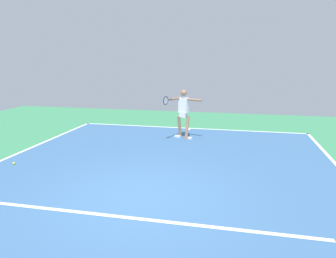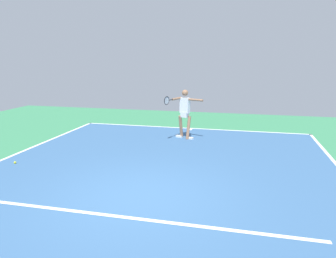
{
  "view_description": "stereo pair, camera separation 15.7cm",
  "coord_description": "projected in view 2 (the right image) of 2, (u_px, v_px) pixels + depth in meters",
  "views": [
    {
      "loc": [
        -1.87,
        5.88,
        2.84
      ],
      "look_at": [
        -0.01,
        -2.56,
        0.9
      ],
      "focal_mm": 33.58,
      "sensor_mm": 36.0,
      "label": 1
    },
    {
      "loc": [
        -2.02,
        5.85,
        2.84
      ],
      "look_at": [
        -0.01,
        -2.56,
        0.9
      ],
      "focal_mm": 33.58,
      "sensor_mm": 36.0,
      "label": 2
    }
  ],
  "objects": [
    {
      "name": "court_line_centre_mark",
      "position": [
        191.0,
        129.0,
        12.9
      ],
      "size": [
        0.1,
        0.3,
        0.01
      ],
      "primitive_type": "cube",
      "color": "white",
      "rests_on": "ground_plane"
    },
    {
      "name": "court_line_baseline_near",
      "position": [
        192.0,
        128.0,
        13.09
      ],
      "size": [
        9.34,
        0.1,
        0.01
      ],
      "primitive_type": "cube",
      "color": "white",
      "rests_on": "ground_plane"
    },
    {
      "name": "tennis_ball_centre_court",
      "position": [
        15.0,
        163.0,
        8.68
      ],
      "size": [
        0.07,
        0.07,
        0.07
      ],
      "primitive_type": "sphere",
      "color": "yellow",
      "rests_on": "ground_plane"
    },
    {
      "name": "tennis_player",
      "position": [
        184.0,
        111.0,
        11.23
      ],
      "size": [
        1.23,
        1.12,
        1.78
      ],
      "rotation": [
        0.0,
        0.0,
        -0.36
      ],
      "color": "#9E7051",
      "rests_on": "ground_plane"
    },
    {
      "name": "court_line_service",
      "position": [
        123.0,
        217.0,
        5.75
      ],
      "size": [
        7.01,
        0.1,
        0.01
      ],
      "primitive_type": "cube",
      "color": "white",
      "rests_on": "ground_plane"
    },
    {
      "name": "court_surface",
      "position": [
        139.0,
        196.0,
        6.63
      ],
      "size": [
        9.34,
        13.73,
        0.0
      ],
      "primitive_type": "cube",
      "color": "#38608E",
      "rests_on": "ground_plane"
    },
    {
      "name": "ground_plane",
      "position": [
        139.0,
        196.0,
        6.63
      ],
      "size": [
        21.93,
        21.93,
        0.0
      ],
      "primitive_type": "plane",
      "color": "#388456"
    }
  ]
}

